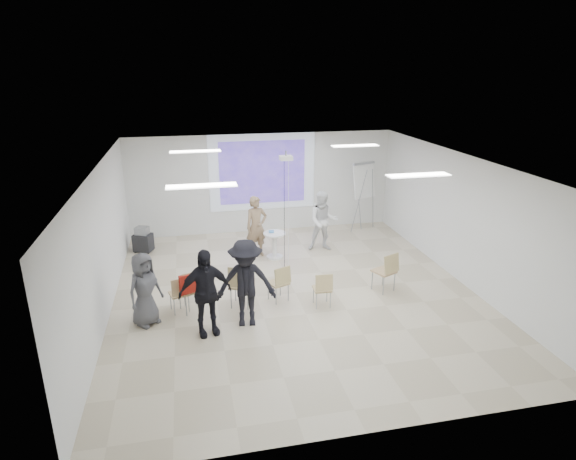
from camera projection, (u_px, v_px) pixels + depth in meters
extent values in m
cube|color=beige|center=(295.00, 295.00, 10.96)|extent=(8.00, 9.00, 0.10)
cube|color=white|center=(296.00, 160.00, 9.94)|extent=(8.00, 9.00, 0.10)
cube|color=silver|center=(262.00, 183.00, 14.66)|extent=(8.00, 0.10, 3.00)
cube|color=silver|center=(99.00, 245.00, 9.65)|extent=(0.10, 9.00, 3.00)
cube|color=silver|center=(464.00, 219.00, 11.25)|extent=(0.10, 9.00, 3.00)
cube|color=silver|center=(262.00, 172.00, 14.48)|extent=(3.20, 0.01, 2.30)
cube|color=#4931A9|center=(263.00, 172.00, 14.47)|extent=(2.60, 0.01, 1.90)
cylinder|color=silver|center=(275.00, 257.00, 12.94)|extent=(0.49, 0.49, 0.05)
cylinder|color=white|center=(275.00, 246.00, 12.83)|extent=(0.13, 0.13, 0.64)
cylinder|color=white|center=(274.00, 233.00, 12.72)|extent=(0.67, 0.67, 0.04)
cube|color=white|center=(276.00, 233.00, 12.69)|extent=(0.21, 0.15, 0.01)
cube|color=#3F8CBF|center=(271.00, 232.00, 12.76)|extent=(0.17, 0.22, 0.01)
imported|color=#93765A|center=(256.00, 223.00, 12.78)|extent=(0.79, 0.63, 1.88)
imported|color=white|center=(323.00, 218.00, 13.22)|extent=(1.01, 0.87, 1.85)
cube|color=white|center=(261.00, 209.00, 12.95)|extent=(0.08, 0.14, 0.04)
cube|color=white|center=(315.00, 205.00, 13.31)|extent=(0.06, 0.11, 0.04)
cube|color=tan|center=(179.00, 294.00, 10.03)|extent=(0.46, 0.46, 0.04)
cube|color=tan|center=(181.00, 287.00, 9.81)|extent=(0.38, 0.17, 0.36)
cylinder|color=gray|center=(174.00, 307.00, 9.91)|extent=(0.02, 0.02, 0.39)
cylinder|color=gray|center=(189.00, 304.00, 10.04)|extent=(0.02, 0.02, 0.39)
cylinder|color=gray|center=(171.00, 301.00, 10.16)|extent=(0.02, 0.02, 0.39)
cylinder|color=#97999F|center=(185.00, 298.00, 10.29)|extent=(0.02, 0.02, 0.39)
cube|color=tan|center=(190.00, 290.00, 10.04)|extent=(0.57, 0.57, 0.04)
cube|color=tan|center=(193.00, 282.00, 9.78)|extent=(0.44, 0.24, 0.42)
cylinder|color=gray|center=(186.00, 306.00, 9.88)|extent=(0.03, 0.03, 0.46)
cylinder|color=gray|center=(202.00, 301.00, 10.06)|extent=(0.03, 0.03, 0.46)
cylinder|color=gray|center=(180.00, 299.00, 10.17)|extent=(0.03, 0.03, 0.46)
cylinder|color=gray|center=(196.00, 295.00, 10.35)|extent=(0.03, 0.03, 0.46)
cube|color=tan|center=(241.00, 285.00, 10.24)|extent=(0.58, 0.58, 0.04)
cube|color=tan|center=(238.00, 278.00, 9.96)|extent=(0.45, 0.24, 0.43)
cylinder|color=gray|center=(231.00, 299.00, 10.18)|extent=(0.03, 0.03, 0.47)
cylinder|color=gray|center=(248.00, 300.00, 10.13)|extent=(0.03, 0.03, 0.47)
cylinder|color=#96999E|center=(235.00, 291.00, 10.52)|extent=(0.03, 0.03, 0.47)
cylinder|color=gray|center=(252.00, 292.00, 10.47)|extent=(0.03, 0.03, 0.47)
cube|color=tan|center=(278.00, 283.00, 10.48)|extent=(0.51, 0.51, 0.04)
cube|color=tan|center=(283.00, 276.00, 10.26)|extent=(0.39, 0.22, 0.37)
cylinder|color=gray|center=(276.00, 296.00, 10.35)|extent=(0.03, 0.03, 0.41)
cylinder|color=gray|center=(288.00, 292.00, 10.51)|extent=(0.03, 0.03, 0.41)
cylinder|color=gray|center=(268.00, 291.00, 10.59)|extent=(0.03, 0.03, 0.41)
cylinder|color=gray|center=(280.00, 287.00, 10.76)|extent=(0.03, 0.03, 0.41)
cube|color=tan|center=(322.00, 289.00, 10.25)|extent=(0.39, 0.39, 0.04)
cube|color=tan|center=(324.00, 283.00, 10.02)|extent=(0.37, 0.09, 0.35)
cylinder|color=#919399|center=(316.00, 301.00, 10.16)|extent=(0.02, 0.02, 0.39)
cylinder|color=gray|center=(330.00, 300.00, 10.20)|extent=(0.02, 0.02, 0.39)
cylinder|color=#94979C|center=(313.00, 295.00, 10.44)|extent=(0.02, 0.02, 0.39)
cylinder|color=gray|center=(327.00, 294.00, 10.48)|extent=(0.02, 0.02, 0.39)
cube|color=tan|center=(384.00, 271.00, 10.94)|extent=(0.58, 0.58, 0.04)
cube|color=tan|center=(392.00, 264.00, 10.69)|extent=(0.44, 0.26, 0.42)
cylinder|color=#97999F|center=(384.00, 286.00, 10.78)|extent=(0.03, 0.03, 0.46)
cylinder|color=gray|center=(394.00, 282.00, 10.98)|extent=(0.03, 0.03, 0.46)
cylinder|color=gray|center=(372.00, 280.00, 11.05)|extent=(0.03, 0.03, 0.46)
cylinder|color=gray|center=(383.00, 276.00, 11.25)|extent=(0.03, 0.03, 0.46)
cube|color=#AE2015|center=(190.00, 283.00, 9.75)|extent=(0.43, 0.24, 0.41)
imported|color=black|center=(241.00, 283.00, 10.25)|extent=(0.42, 0.36, 0.03)
imported|color=black|center=(205.00, 287.00, 8.99)|extent=(1.28, 0.92, 1.99)
imported|color=black|center=(246.00, 278.00, 9.32)|extent=(1.39, 0.86, 2.03)
imported|color=#535357|center=(144.00, 285.00, 9.39)|extent=(0.98, 0.95, 1.69)
cylinder|color=#92959A|center=(359.00, 202.00, 14.54)|extent=(0.43, 0.11, 1.96)
cylinder|color=gray|center=(373.00, 199.00, 14.82)|extent=(0.29, 0.35, 1.96)
cylinder|color=gray|center=(358.00, 198.00, 14.97)|extent=(0.17, 0.42, 1.95)
cube|color=white|center=(364.00, 180.00, 14.59)|extent=(0.81, 0.47, 1.10)
cube|color=gray|center=(364.00, 163.00, 14.46)|extent=(0.77, 0.33, 0.08)
cube|color=black|center=(143.00, 242.00, 13.29)|extent=(0.58, 0.53, 0.47)
cube|color=gray|center=(142.00, 231.00, 13.18)|extent=(0.41, 0.39, 0.21)
cylinder|color=black|center=(135.00, 252.00, 13.27)|extent=(0.07, 0.07, 0.06)
cylinder|color=black|center=(148.00, 253.00, 13.21)|extent=(0.07, 0.07, 0.06)
cylinder|color=black|center=(140.00, 248.00, 13.53)|extent=(0.07, 0.07, 0.06)
cylinder|color=black|center=(153.00, 249.00, 13.47)|extent=(0.07, 0.07, 0.06)
cube|color=white|center=(286.00, 158.00, 11.43)|extent=(0.30, 0.25, 0.10)
cylinder|color=gray|center=(286.00, 153.00, 11.39)|extent=(0.04, 0.04, 0.14)
cylinder|color=black|center=(284.00, 217.00, 11.81)|extent=(0.01, 0.01, 2.77)
cylinder|color=white|center=(288.00, 217.00, 11.81)|extent=(0.01, 0.01, 2.77)
cube|color=white|center=(195.00, 151.00, 11.42)|extent=(1.20, 0.30, 0.02)
cube|color=white|center=(355.00, 146.00, 12.21)|extent=(1.20, 0.30, 0.02)
cube|color=white|center=(202.00, 186.00, 8.19)|extent=(1.20, 0.30, 0.02)
cube|color=white|center=(418.00, 175.00, 8.98)|extent=(1.20, 0.30, 0.02)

